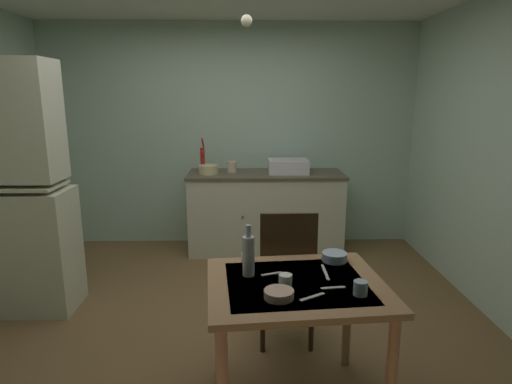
% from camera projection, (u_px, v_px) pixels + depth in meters
% --- Properties ---
extents(ground_plane, '(5.31, 5.31, 0.00)m').
position_uv_depth(ground_plane, '(222.00, 319.00, 3.43)').
color(ground_plane, brown).
extents(wall_back, '(4.41, 0.10, 2.57)m').
position_uv_depth(wall_back, '(230.00, 136.00, 5.06)').
color(wall_back, '#AFCDB9').
rests_on(wall_back, ground).
extents(hutch_cabinet, '(0.90, 0.45, 2.04)m').
position_uv_depth(hutch_cabinet, '(12.00, 198.00, 3.42)').
color(hutch_cabinet, beige).
rests_on(hutch_cabinet, ground).
extents(counter_cabinet, '(1.75, 0.64, 0.91)m').
position_uv_depth(counter_cabinet, '(266.00, 212.00, 4.90)').
color(counter_cabinet, beige).
rests_on(counter_cabinet, ground).
extents(sink_basin, '(0.44, 0.34, 0.15)m').
position_uv_depth(sink_basin, '(288.00, 166.00, 4.78)').
color(sink_basin, white).
rests_on(sink_basin, counter_cabinet).
extents(hand_pump, '(0.05, 0.27, 0.39)m').
position_uv_depth(hand_pump, '(203.00, 158.00, 4.79)').
color(hand_pump, '#B21E19').
rests_on(hand_pump, counter_cabinet).
extents(mixing_bowl_counter, '(0.21, 0.21, 0.10)m').
position_uv_depth(mixing_bowl_counter, '(208.00, 170.00, 4.72)').
color(mixing_bowl_counter, beige).
rests_on(mixing_bowl_counter, counter_cabinet).
extents(stoneware_crock, '(0.11, 0.11, 0.12)m').
position_uv_depth(stoneware_crock, '(232.00, 167.00, 4.82)').
color(stoneware_crock, beige).
rests_on(stoneware_crock, counter_cabinet).
extents(dining_table, '(1.03, 0.89, 0.77)m').
position_uv_depth(dining_table, '(296.00, 301.00, 2.35)').
color(dining_table, '#9E744C').
rests_on(dining_table, ground).
extents(chair_far_side, '(0.41, 0.41, 1.01)m').
position_uv_depth(chair_far_side, '(286.00, 276.00, 2.99)').
color(chair_far_side, '#382515').
rests_on(chair_far_side, ground).
extents(serving_bowl_wide, '(0.15, 0.15, 0.04)m').
position_uv_depth(serving_bowl_wide, '(279.00, 294.00, 2.14)').
color(serving_bowl_wide, tan).
rests_on(serving_bowl_wide, dining_table).
extents(soup_bowl_small, '(0.15, 0.15, 0.05)m').
position_uv_depth(soup_bowl_small, '(334.00, 257.00, 2.62)').
color(soup_bowl_small, '#9EB2C6').
rests_on(soup_bowl_small, dining_table).
extents(mug_tall, '(0.08, 0.08, 0.06)m').
position_uv_depth(mug_tall, '(248.00, 258.00, 2.60)').
color(mug_tall, white).
rests_on(mug_tall, dining_table).
extents(mug_dark, '(0.07, 0.07, 0.07)m').
position_uv_depth(mug_dark, '(285.00, 280.00, 2.27)').
color(mug_dark, white).
rests_on(mug_dark, dining_table).
extents(teacup_cream, '(0.07, 0.07, 0.08)m').
position_uv_depth(teacup_cream, '(360.00, 288.00, 2.17)').
color(teacup_cream, '#9EB2C6').
rests_on(teacup_cream, dining_table).
extents(glass_bottle, '(0.07, 0.07, 0.30)m').
position_uv_depth(glass_bottle, '(248.00, 255.00, 2.39)').
color(glass_bottle, '#B7BCC1').
rests_on(glass_bottle, dining_table).
extents(table_knife, '(0.02, 0.22, 0.00)m').
position_uv_depth(table_knife, '(325.00, 272.00, 2.45)').
color(table_knife, silver).
rests_on(table_knife, dining_table).
extents(teaspoon_near_bowl, '(0.12, 0.06, 0.00)m').
position_uv_depth(teaspoon_near_bowl, '(272.00, 274.00, 2.43)').
color(teaspoon_near_bowl, beige).
rests_on(teaspoon_near_bowl, dining_table).
extents(teaspoon_by_cup, '(0.14, 0.10, 0.00)m').
position_uv_depth(teaspoon_by_cup, '(312.00, 297.00, 2.15)').
color(teaspoon_by_cup, beige).
rests_on(teaspoon_by_cup, dining_table).
extents(serving_spoon, '(0.13, 0.04, 0.00)m').
position_uv_depth(serving_spoon, '(333.00, 288.00, 2.25)').
color(serving_spoon, beige).
rests_on(serving_spoon, dining_table).
extents(pendant_bulb, '(0.08, 0.08, 0.08)m').
position_uv_depth(pendant_bulb, '(247.00, 21.00, 2.94)').
color(pendant_bulb, '#F9EFCC').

